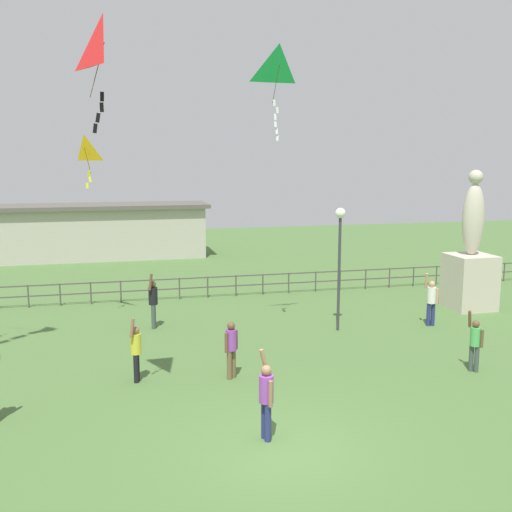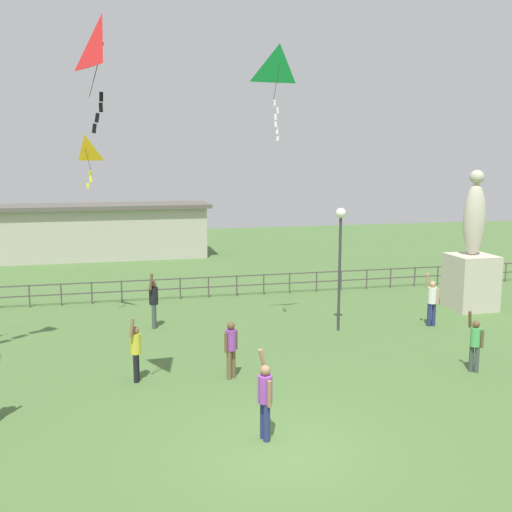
{
  "view_description": "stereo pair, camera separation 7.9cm",
  "coord_description": "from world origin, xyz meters",
  "px_view_note": "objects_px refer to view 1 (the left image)",
  "views": [
    {
      "loc": [
        -3.3,
        -11.17,
        6.03
      ],
      "look_at": [
        0.8,
        5.71,
        3.18
      ],
      "focal_mm": 41.43,
      "sensor_mm": 36.0,
      "label": 1
    },
    {
      "loc": [
        -3.23,
        -11.19,
        6.03
      ],
      "look_at": [
        0.8,
        5.71,
        3.18
      ],
      "focal_mm": 41.43,
      "sensor_mm": 36.0,
      "label": 2
    }
  ],
  "objects_px": {
    "kite_0": "(85,149)",
    "person_6": "(136,349)",
    "person_3": "(475,341)",
    "lamppost": "(340,242)",
    "person_5": "(153,300)",
    "kite_3": "(279,68)",
    "person_2": "(266,396)",
    "kite_1": "(104,45)",
    "statue_monument": "(471,265)",
    "person_7": "(231,346)",
    "person_4": "(431,299)"
  },
  "relations": [
    {
      "from": "lamppost",
      "to": "person_7",
      "type": "xyz_separation_m",
      "value": [
        -4.62,
        -3.72,
        -2.25
      ]
    },
    {
      "from": "person_7",
      "to": "person_3",
      "type": "bearing_deg",
      "value": -9.16
    },
    {
      "from": "person_2",
      "to": "person_4",
      "type": "xyz_separation_m",
      "value": [
        8.11,
        7.21,
        -0.01
      ]
    },
    {
      "from": "person_5",
      "to": "person_2",
      "type": "bearing_deg",
      "value": -79.16
    },
    {
      "from": "lamppost",
      "to": "person_5",
      "type": "height_order",
      "value": "lamppost"
    },
    {
      "from": "person_2",
      "to": "person_4",
      "type": "bearing_deg",
      "value": 41.63
    },
    {
      "from": "person_6",
      "to": "person_7",
      "type": "height_order",
      "value": "person_6"
    },
    {
      "from": "lamppost",
      "to": "person_2",
      "type": "bearing_deg",
      "value": -121.63
    },
    {
      "from": "kite_0",
      "to": "kite_1",
      "type": "bearing_deg",
      "value": -84.49
    },
    {
      "from": "person_2",
      "to": "person_3",
      "type": "xyz_separation_m",
      "value": [
        6.85,
        2.64,
        -0.1
      ]
    },
    {
      "from": "person_7",
      "to": "kite_3",
      "type": "xyz_separation_m",
      "value": [
        2.21,
        3.11,
        7.93
      ]
    },
    {
      "from": "person_4",
      "to": "person_2",
      "type": "bearing_deg",
      "value": -138.37
    },
    {
      "from": "statue_monument",
      "to": "person_5",
      "type": "bearing_deg",
      "value": 179.4
    },
    {
      "from": "person_5",
      "to": "person_6",
      "type": "height_order",
      "value": "person_5"
    },
    {
      "from": "person_4",
      "to": "person_6",
      "type": "bearing_deg",
      "value": -163.93
    },
    {
      "from": "statue_monument",
      "to": "person_2",
      "type": "bearing_deg",
      "value": -140.12
    },
    {
      "from": "person_7",
      "to": "person_4",
      "type": "bearing_deg",
      "value": 23.08
    },
    {
      "from": "person_2",
      "to": "kite_1",
      "type": "distance_m",
      "value": 8.15
    },
    {
      "from": "person_7",
      "to": "person_6",
      "type": "bearing_deg",
      "value": 171.59
    },
    {
      "from": "person_4",
      "to": "person_7",
      "type": "bearing_deg",
      "value": -156.92
    },
    {
      "from": "person_3",
      "to": "person_7",
      "type": "distance_m",
      "value": 6.96
    },
    {
      "from": "lamppost",
      "to": "kite_3",
      "type": "distance_m",
      "value": 6.2
    },
    {
      "from": "lamppost",
      "to": "person_4",
      "type": "distance_m",
      "value": 4.15
    },
    {
      "from": "person_2",
      "to": "person_5",
      "type": "distance_m",
      "value": 9.45
    },
    {
      "from": "kite_0",
      "to": "person_5",
      "type": "bearing_deg",
      "value": -22.69
    },
    {
      "from": "lamppost",
      "to": "person_4",
      "type": "xyz_separation_m",
      "value": [
        3.51,
        -0.25,
        -2.2
      ]
    },
    {
      "from": "lamppost",
      "to": "person_2",
      "type": "xyz_separation_m",
      "value": [
        -4.59,
        -7.46,
        -2.19
      ]
    },
    {
      "from": "kite_0",
      "to": "lamppost",
      "type": "bearing_deg",
      "value": -17.69
    },
    {
      "from": "person_4",
      "to": "kite_1",
      "type": "xyz_separation_m",
      "value": [
        -11.22,
        -5.65,
        7.38
      ]
    },
    {
      "from": "person_3",
      "to": "person_5",
      "type": "distance_m",
      "value": 10.89
    },
    {
      "from": "lamppost",
      "to": "person_2",
      "type": "height_order",
      "value": "lamppost"
    },
    {
      "from": "person_3",
      "to": "person_6",
      "type": "xyz_separation_m",
      "value": [
        -9.44,
        1.49,
        0.03
      ]
    },
    {
      "from": "person_7",
      "to": "kite_1",
      "type": "xyz_separation_m",
      "value": [
        -3.09,
        -2.19,
        7.43
      ]
    },
    {
      "from": "person_6",
      "to": "person_2",
      "type": "bearing_deg",
      "value": -57.84
    },
    {
      "from": "person_3",
      "to": "person_4",
      "type": "distance_m",
      "value": 4.74
    },
    {
      "from": "person_3",
      "to": "kite_0",
      "type": "distance_m",
      "value": 14.26
    },
    {
      "from": "person_2",
      "to": "person_6",
      "type": "distance_m",
      "value": 4.87
    },
    {
      "from": "kite_3",
      "to": "person_4",
      "type": "bearing_deg",
      "value": 3.43
    },
    {
      "from": "kite_0",
      "to": "person_2",
      "type": "bearing_deg",
      "value": -68.85
    },
    {
      "from": "kite_0",
      "to": "kite_1",
      "type": "height_order",
      "value": "kite_1"
    },
    {
      "from": "person_3",
      "to": "kite_1",
      "type": "bearing_deg",
      "value": -173.82
    },
    {
      "from": "person_4",
      "to": "kite_0",
      "type": "xyz_separation_m",
      "value": [
        -12.05,
        2.98,
        5.39
      ]
    },
    {
      "from": "kite_0",
      "to": "person_6",
      "type": "bearing_deg",
      "value": -77.46
    },
    {
      "from": "person_3",
      "to": "person_4",
      "type": "relative_size",
      "value": 0.91
    },
    {
      "from": "person_5",
      "to": "kite_3",
      "type": "distance_m",
      "value": 9.12
    },
    {
      "from": "lamppost",
      "to": "person_5",
      "type": "relative_size",
      "value": 2.14
    },
    {
      "from": "person_7",
      "to": "kite_1",
      "type": "bearing_deg",
      "value": -144.69
    },
    {
      "from": "person_2",
      "to": "kite_0",
      "type": "distance_m",
      "value": 12.17
    },
    {
      "from": "person_7",
      "to": "kite_3",
      "type": "bearing_deg",
      "value": 54.56
    },
    {
      "from": "statue_monument",
      "to": "kite_3",
      "type": "distance_m",
      "value": 11.49
    }
  ]
}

